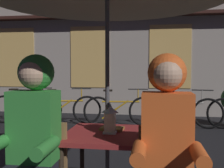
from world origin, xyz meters
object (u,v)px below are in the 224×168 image
Objects in this scene: cafe_table at (107,144)px; book at (112,129)px; person_left_hooded at (33,130)px; bicycle_nearest at (26,108)px; bicycle_third at (120,110)px; bicycle_second at (64,110)px; bicycle_fourth at (183,112)px; lantern at (110,119)px; person_right_hooded at (167,135)px.

book is (0.02, 0.11, 0.11)m from cafe_table.
person_left_hooded reaches higher than cafe_table.
bicycle_nearest is 2.24m from bicycle_third.
bicycle_second is at bearing 114.08° from cafe_table.
book reaches higher than cafe_table.
cafe_table is 0.45× the size of bicycle_nearest.
bicycle_second is at bearing -177.70° from bicycle_fourth.
bicycle_second is 1.28m from bicycle_third.
bicycle_third reaches higher than cafe_table.
person_right_hooded reaches higher than lantern.
bicycle_nearest is at bearing -179.00° from bicycle_fourth.
book is (0.50, 0.53, -0.09)m from person_left_hooded.
lantern is at bearing -65.63° from bicycle_second.
person_left_hooded is (-0.48, -0.43, 0.21)m from cafe_table.
bicycle_second is at bearing 105.65° from person_left_hooded.
person_right_hooded is 4.56m from bicycle_second.
person_left_hooded reaches higher than bicycle_third.
bicycle_fourth is at bearing 1.74° from bicycle_third.
bicycle_third is at bearing 95.43° from lantern.
bicycle_nearest is 1.01× the size of bicycle_second.
bicycle_fourth is (2.65, 0.11, 0.00)m from bicycle_second.
bicycle_nearest is 4.39m from book.
bicycle_nearest and bicycle_second have the same top height.
person_right_hooded is at bearing 0.00° from person_left_hooded.
lantern is 4.50m from bicycle_nearest.
cafe_table is at bearing 162.58° from lantern.
person_right_hooded is at bearing -42.57° from lantern.
person_left_hooded is 1.00× the size of person_right_hooded.
bicycle_nearest is 8.28× the size of book.
bicycle_nearest is 0.99× the size of bicycle_fourth.
bicycle_fourth is (0.57, 4.13, -0.50)m from person_right_hooded.
bicycle_nearest is at bearing 177.40° from bicycle_second.
cafe_table is at bearing 41.57° from person_left_hooded.
bicycle_third is at bearing 0.55° from bicycle_nearest.
person_left_hooded reaches higher than bicycle_second.
lantern is 3.99m from bicycle_second.
bicycle_third is at bearing 2.89° from bicycle_second.
person_right_hooded is at bearing -78.87° from bicycle_third.
lantern reaches higher than book.
person_left_hooded is 4.59m from bicycle_nearest.
bicycle_nearest is at bearing 125.33° from lantern.
lantern is at bearing -17.42° from cafe_table.
person_right_hooded is at bearing -40.09° from book.
lantern is 0.66m from person_left_hooded.
person_right_hooded reaches higher than bicycle_second.
person_left_hooded is at bearing -62.90° from bicycle_nearest.
bicycle_nearest reaches higher than cafe_table.
bicycle_nearest reaches higher than book.
bicycle_third is at bearing 87.81° from person_left_hooded.
bicycle_fourth is (3.60, 0.06, 0.00)m from bicycle_nearest.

